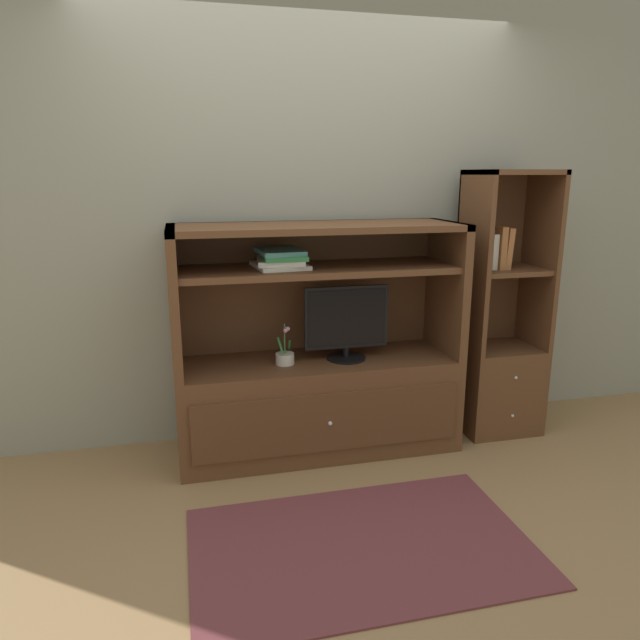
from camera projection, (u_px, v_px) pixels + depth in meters
ground_plane at (335, 479)px, 3.14m from camera, size 8.00×8.00×0.00m
painted_rear_wall at (305, 210)px, 3.50m from camera, size 6.00×0.10×2.80m
area_rug at (362, 546)px, 2.57m from camera, size 1.50×0.93×0.01m
media_console at (318, 378)px, 3.42m from camera, size 1.64×0.57×1.34m
tv_monitor at (347, 322)px, 3.33m from camera, size 0.50×0.23×0.43m
potted_plant at (285, 356)px, 3.29m from camera, size 0.11×0.12×0.24m
magazine_stack at (281, 259)px, 3.19m from camera, size 0.31×0.35×0.10m
bookshelf_tall at (499, 348)px, 3.67m from camera, size 0.48×0.41×1.64m
upright_book_row at (494, 249)px, 3.48m from camera, size 0.17×0.18×0.26m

